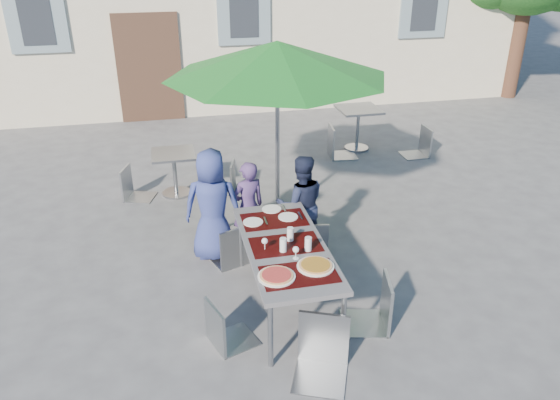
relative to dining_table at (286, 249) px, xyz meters
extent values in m
plane|color=#4A4A4D|center=(0.75, -0.53, -0.70)|extent=(90.00, 90.00, 0.00)
cube|color=#422C20|center=(-1.25, 6.94, 0.40)|extent=(1.30, 0.06, 2.20)
cube|color=gray|center=(-3.25, 6.94, 1.50)|extent=(1.10, 0.06, 1.40)
cube|color=#262B33|center=(-3.25, 6.92, 1.50)|extent=(0.60, 0.04, 1.10)
cube|color=gray|center=(0.75, 6.94, 1.50)|extent=(1.10, 0.06, 1.40)
cube|color=#262B33|center=(0.75, 6.92, 1.50)|extent=(0.60, 0.04, 1.10)
cube|color=gray|center=(4.75, 6.94, 1.50)|extent=(1.10, 0.06, 1.40)
cube|color=#262B33|center=(4.75, 6.92, 1.50)|extent=(0.60, 0.04, 1.10)
cylinder|color=#482C1F|center=(7.25, 6.97, 0.70)|extent=(0.36, 0.36, 2.80)
cube|color=#434247|center=(0.00, 0.00, 0.03)|extent=(0.80, 1.85, 0.05)
cylinder|color=gray|center=(-0.34, -0.86, -0.35)|extent=(0.05, 0.05, 0.70)
cylinder|color=gray|center=(0.34, -0.86, -0.35)|extent=(0.05, 0.05, 0.70)
cylinder|color=gray|center=(-0.34, 0.87, -0.35)|extent=(0.05, 0.05, 0.70)
cylinder|color=gray|center=(0.34, 0.87, -0.35)|extent=(0.05, 0.05, 0.70)
cube|color=black|center=(0.00, -0.55, 0.06)|extent=(0.70, 0.42, 0.01)
cube|color=black|center=(0.00, 0.00, 0.06)|extent=(0.70, 0.42, 0.01)
cube|color=black|center=(0.00, 0.55, 0.06)|extent=(0.70, 0.42, 0.01)
cylinder|color=white|center=(-0.22, -0.55, 0.07)|extent=(0.35, 0.35, 0.01)
cylinder|color=tan|center=(-0.22, -0.55, 0.08)|extent=(0.31, 0.31, 0.01)
cylinder|color=maroon|center=(-0.22, -0.55, 0.09)|extent=(0.27, 0.27, 0.01)
cylinder|color=white|center=(0.18, -0.47, 0.07)|extent=(0.36, 0.36, 0.01)
cylinder|color=tan|center=(0.18, -0.47, 0.08)|extent=(0.32, 0.32, 0.01)
cylinder|color=#853A09|center=(0.18, -0.47, 0.09)|extent=(0.28, 0.28, 0.01)
cylinder|color=silver|center=(-0.05, -0.12, 0.13)|extent=(0.07, 0.07, 0.15)
cylinder|color=silver|center=(0.07, 0.07, 0.13)|extent=(0.07, 0.07, 0.15)
cylinder|color=silver|center=(0.19, -0.16, 0.13)|extent=(0.07, 0.07, 0.15)
cylinder|color=silver|center=(-0.22, -0.05, 0.06)|extent=(0.06, 0.06, 0.00)
cylinder|color=silver|center=(-0.22, -0.05, 0.09)|extent=(0.01, 0.01, 0.08)
sphere|color=silver|center=(-0.22, -0.05, 0.15)|extent=(0.06, 0.06, 0.06)
cylinder|color=silver|center=(0.04, -0.27, 0.06)|extent=(0.06, 0.06, 0.00)
cylinder|color=silver|center=(0.04, -0.27, 0.09)|extent=(0.01, 0.01, 0.08)
sphere|color=silver|center=(0.04, -0.27, 0.15)|extent=(0.06, 0.06, 0.06)
cylinder|color=white|center=(-0.24, 0.53, 0.06)|extent=(0.22, 0.22, 0.01)
cube|color=#9E9FA5|center=(-0.10, 0.53, 0.06)|extent=(0.02, 0.18, 0.00)
cylinder|color=white|center=(0.16, 0.57, 0.06)|extent=(0.22, 0.22, 0.01)
cube|color=#9E9FA5|center=(0.30, 0.57, 0.06)|extent=(0.02, 0.18, 0.00)
cylinder|color=white|center=(0.02, 0.79, 0.06)|extent=(0.22, 0.22, 0.01)
cube|color=#9E9FA5|center=(0.16, 0.79, 0.06)|extent=(0.02, 0.18, 0.00)
imported|color=navy|center=(-0.62, 1.16, 0.00)|extent=(0.76, 0.57, 1.39)
imported|color=#4B346B|center=(-0.18, 1.25, -0.11)|extent=(0.49, 0.39, 1.18)
imported|color=#1B213B|center=(0.44, 1.08, -0.06)|extent=(0.63, 0.39, 1.26)
cube|color=gray|center=(-0.45, 1.05, -0.23)|extent=(0.55, 0.55, 0.03)
cube|color=gray|center=(-0.39, 0.85, 0.03)|extent=(0.42, 0.18, 0.52)
cylinder|color=gray|center=(-0.34, 1.28, -0.47)|extent=(0.02, 0.02, 0.45)
cylinder|color=gray|center=(-0.69, 1.16, -0.47)|extent=(0.02, 0.02, 0.45)
cylinder|color=gray|center=(-0.22, 0.93, -0.47)|extent=(0.02, 0.02, 0.45)
cylinder|color=gray|center=(-0.57, 0.81, -0.47)|extent=(0.02, 0.02, 0.45)
cube|color=gray|center=(-0.13, 1.20, -0.22)|extent=(0.46, 0.46, 0.03)
cube|color=gray|center=(-0.12, 0.99, 0.04)|extent=(0.44, 0.05, 0.53)
cylinder|color=gray|center=(0.05, 1.39, -0.47)|extent=(0.02, 0.02, 0.46)
cylinder|color=gray|center=(-0.33, 1.37, -0.47)|extent=(0.02, 0.02, 0.46)
cylinder|color=gray|center=(0.07, 1.02, -0.47)|extent=(0.02, 0.02, 0.46)
cylinder|color=gray|center=(-0.31, 1.00, -0.47)|extent=(0.02, 0.02, 0.46)
cube|color=gray|center=(0.58, 1.04, -0.28)|extent=(0.45, 0.45, 0.03)
cube|color=gray|center=(0.54, 0.86, -0.05)|extent=(0.38, 0.10, 0.46)
cylinder|color=gray|center=(0.77, 1.17, -0.49)|extent=(0.02, 0.02, 0.40)
cylinder|color=gray|center=(0.44, 1.23, -0.49)|extent=(0.02, 0.02, 0.40)
cylinder|color=gray|center=(0.71, 0.85, -0.49)|extent=(0.02, 0.02, 0.40)
cylinder|color=gray|center=(0.38, 0.91, -0.49)|extent=(0.02, 0.02, 0.40)
cube|color=gray|center=(-0.62, -0.45, -0.27)|extent=(0.51, 0.51, 0.03)
cube|color=gray|center=(-0.80, -0.51, -0.03)|extent=(0.16, 0.39, 0.48)
cylinder|color=gray|center=(-0.40, -0.55, -0.49)|extent=(0.02, 0.02, 0.42)
cylinder|color=gray|center=(-0.51, -0.23, -0.49)|extent=(0.02, 0.02, 0.42)
cylinder|color=gray|center=(-0.73, -0.67, -0.49)|extent=(0.02, 0.02, 0.42)
cylinder|color=gray|center=(-0.84, -0.34, -0.49)|extent=(0.02, 0.02, 0.42)
cube|color=#949B9F|center=(0.71, -0.49, -0.22)|extent=(0.54, 0.54, 0.03)
cube|color=#949B9F|center=(0.92, -0.54, 0.05)|extent=(0.13, 0.44, 0.53)
cylinder|color=#949B9F|center=(0.56, -0.26, -0.46)|extent=(0.02, 0.02, 0.47)
cylinder|color=#949B9F|center=(0.48, -0.63, -0.46)|extent=(0.02, 0.02, 0.47)
cylinder|color=#949B9F|center=(0.94, -0.34, -0.46)|extent=(0.02, 0.02, 0.47)
cylinder|color=#949B9F|center=(0.85, -0.72, -0.46)|extent=(0.02, 0.02, 0.47)
cube|color=gray|center=(0.06, -1.12, -0.20)|extent=(0.61, 0.61, 0.03)
cube|color=gray|center=(0.14, -0.92, 0.08)|extent=(0.44, 0.21, 0.55)
cylinder|color=gray|center=(-0.20, -1.23, -0.45)|extent=(0.02, 0.02, 0.49)
cylinder|color=gray|center=(0.16, -1.38, -0.45)|extent=(0.02, 0.02, 0.49)
cylinder|color=gray|center=(-0.05, -0.86, -0.45)|extent=(0.02, 0.02, 0.49)
cylinder|color=gray|center=(0.32, -1.02, -0.45)|extent=(0.02, 0.02, 0.49)
cylinder|color=#9E9FA5|center=(0.35, 1.96, -0.65)|extent=(0.50, 0.50, 0.10)
cylinder|color=gray|center=(0.35, 1.96, 0.43)|extent=(0.06, 0.06, 2.26)
cone|color=#176820|center=(0.35, 1.96, 1.51)|extent=(2.84, 2.84, 0.44)
cylinder|color=#9E9FA5|center=(-0.99, 3.08, -0.68)|extent=(0.44, 0.44, 0.04)
cylinder|color=gray|center=(-0.99, 3.08, -0.38)|extent=(0.06, 0.06, 0.63)
cube|color=gray|center=(-0.99, 3.08, -0.04)|extent=(0.63, 0.63, 0.04)
cube|color=#94989F|center=(-1.53, 3.06, -0.26)|extent=(0.51, 0.51, 0.03)
cube|color=#94989F|center=(-1.71, 3.12, -0.02)|extent=(0.16, 0.39, 0.48)
cylinder|color=#94989F|center=(-1.42, 2.84, -0.48)|extent=(0.02, 0.02, 0.42)
cylinder|color=#94989F|center=(-1.31, 3.17, -0.48)|extent=(0.02, 0.02, 0.42)
cylinder|color=#94989F|center=(-1.75, 2.95, -0.48)|extent=(0.02, 0.02, 0.42)
cylinder|color=#94989F|center=(-1.64, 3.28, -0.48)|extent=(0.02, 0.02, 0.42)
cube|color=gray|center=(-0.30, 3.06, -0.28)|extent=(0.48, 0.48, 0.03)
cube|color=gray|center=(-0.12, 3.01, -0.04)|extent=(0.14, 0.38, 0.47)
cylinder|color=gray|center=(-0.42, 3.26, -0.49)|extent=(0.02, 0.02, 0.41)
cylinder|color=gray|center=(-0.51, 2.94, -0.49)|extent=(0.02, 0.02, 0.41)
cylinder|color=gray|center=(-0.10, 3.17, -0.49)|extent=(0.02, 0.02, 0.41)
cylinder|color=gray|center=(-0.19, 2.85, -0.49)|extent=(0.02, 0.02, 0.41)
cylinder|color=#9E9FA5|center=(2.37, 4.32, -0.68)|extent=(0.44, 0.44, 0.04)
cylinder|color=gray|center=(2.37, 4.32, -0.33)|extent=(0.06, 0.06, 0.73)
cube|color=gray|center=(2.37, 4.32, 0.06)|extent=(0.73, 0.73, 0.04)
cube|color=#8E9399|center=(2.01, 4.04, -0.19)|extent=(0.52, 0.52, 0.03)
cube|color=#8E9399|center=(1.79, 4.06, 0.09)|extent=(0.09, 0.47, 0.56)
cylinder|color=#8E9399|center=(2.19, 3.82, -0.45)|extent=(0.02, 0.02, 0.49)
cylinder|color=#8E9399|center=(2.23, 4.22, -0.45)|extent=(0.02, 0.02, 0.49)
cylinder|color=#8E9399|center=(1.79, 3.86, -0.45)|extent=(0.02, 0.02, 0.49)
cylinder|color=#8E9399|center=(1.83, 4.26, -0.45)|extent=(0.02, 0.02, 0.49)
cube|color=gray|center=(3.26, 3.78, -0.24)|extent=(0.43, 0.43, 0.03)
cube|color=gray|center=(3.47, 3.78, 0.02)|extent=(0.03, 0.43, 0.51)
cylinder|color=gray|center=(3.08, 3.97, -0.47)|extent=(0.02, 0.02, 0.45)
cylinder|color=gray|center=(3.08, 3.60, -0.47)|extent=(0.02, 0.02, 0.45)
cylinder|color=gray|center=(3.45, 3.96, -0.47)|extent=(0.02, 0.02, 0.45)
cylinder|color=gray|center=(3.44, 3.60, -0.47)|extent=(0.02, 0.02, 0.45)
camera|label=1|loc=(-1.10, -4.64, 2.89)|focal=35.00mm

